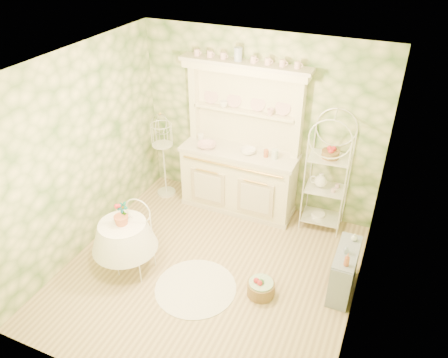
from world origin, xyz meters
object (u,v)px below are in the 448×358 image
at_px(round_table, 126,249).
at_px(birdcage_stand, 164,156).
at_px(side_shelf, 344,271).
at_px(floor_basket, 261,288).
at_px(cafe_chair, 134,246).
at_px(bakers_rack, 327,175).
at_px(kitchen_dresser, 239,142).

height_order(round_table, birdcage_stand, birdcage_stand).
bearing_deg(side_shelf, round_table, -166.40).
xyz_separation_m(round_table, floor_basket, (1.77, 0.24, -0.20)).
height_order(round_table, cafe_chair, cafe_chair).
height_order(bakers_rack, floor_basket, bakers_rack).
xyz_separation_m(side_shelf, birdcage_stand, (-3.07, 1.01, 0.40)).
bearing_deg(cafe_chair, round_table, 173.91).
bearing_deg(round_table, bakers_rack, 41.81).
distance_m(birdcage_stand, floor_basket, 2.71).
bearing_deg(floor_basket, bakers_rack, 77.73).
distance_m(bakers_rack, floor_basket, 1.87).
xyz_separation_m(kitchen_dresser, side_shelf, (1.83, -1.13, -0.84)).
height_order(side_shelf, cafe_chair, cafe_chair).
bearing_deg(floor_basket, kitchen_dresser, 120.50).
bearing_deg(round_table, side_shelf, 15.22).
bearing_deg(cafe_chair, kitchen_dresser, 67.40).
bearing_deg(round_table, floor_basket, 7.87).
relative_size(cafe_chair, floor_basket, 2.64).
relative_size(birdcage_stand, floor_basket, 4.52).
height_order(cafe_chair, floor_basket, cafe_chair).
relative_size(round_table, birdcage_stand, 0.43).
bearing_deg(birdcage_stand, kitchen_dresser, 5.40).
height_order(side_shelf, birdcage_stand, birdcage_stand).
bearing_deg(birdcage_stand, bakers_rack, 3.85).
relative_size(kitchen_dresser, bakers_rack, 1.30).
distance_m(round_table, cafe_chair, 0.18).
relative_size(bakers_rack, side_shelf, 2.48).
height_order(bakers_rack, side_shelf, bakers_rack).
bearing_deg(kitchen_dresser, floor_basket, -59.50).
xyz_separation_m(cafe_chair, floor_basket, (1.62, 0.25, -0.31)).
distance_m(side_shelf, floor_basket, 1.03).
xyz_separation_m(bakers_rack, floor_basket, (-0.36, -1.66, -0.78)).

